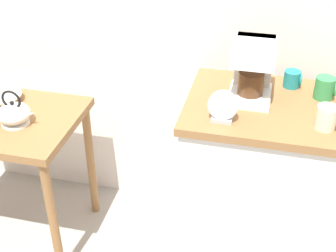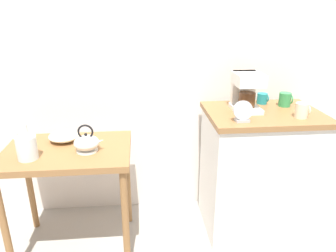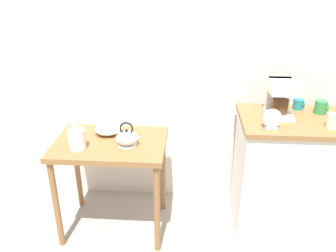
{
  "view_description": "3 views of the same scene",
  "coord_description": "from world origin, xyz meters",
  "px_view_note": "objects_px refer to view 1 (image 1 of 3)",
  "views": [
    {
      "loc": [
        0.62,
        -1.72,
        1.92
      ],
      "look_at": [
        0.22,
        -0.08,
        0.84
      ],
      "focal_mm": 49.95,
      "sensor_mm": 36.0,
      "label": 1
    },
    {
      "loc": [
        -0.18,
        -1.91,
        1.59
      ],
      "look_at": [
        -0.0,
        -0.02,
        0.88
      ],
      "focal_mm": 33.78,
      "sensor_mm": 36.0,
      "label": 2
    },
    {
      "loc": [
        -0.08,
        -2.19,
        1.87
      ],
      "look_at": [
        -0.23,
        -0.03,
        0.88
      ],
      "focal_mm": 36.71,
      "sensor_mm": 36.0,
      "label": 3
    }
  ],
  "objects_px": {
    "bowl_stoneware": "(1,95)",
    "mug_dark_teal": "(292,79)",
    "mug_small_cream": "(327,118)",
    "table_clock": "(223,108)",
    "teakettle": "(14,113)",
    "coffee_maker": "(253,67)",
    "mug_tall_green": "(325,88)"
  },
  "relations": [
    {
      "from": "mug_small_cream",
      "to": "table_clock",
      "type": "bearing_deg",
      "value": -174.47
    },
    {
      "from": "coffee_maker",
      "to": "mug_dark_teal",
      "type": "height_order",
      "value": "coffee_maker"
    },
    {
      "from": "table_clock",
      "to": "teakettle",
      "type": "bearing_deg",
      "value": 178.51
    },
    {
      "from": "teakettle",
      "to": "mug_dark_teal",
      "type": "xyz_separation_m",
      "value": [
        1.23,
        0.34,
        0.16
      ]
    },
    {
      "from": "teakettle",
      "to": "bowl_stoneware",
      "type": "bearing_deg",
      "value": 134.29
    },
    {
      "from": "mug_small_cream",
      "to": "table_clock",
      "type": "xyz_separation_m",
      "value": [
        -0.4,
        -0.04,
        0.01
      ]
    },
    {
      "from": "bowl_stoneware",
      "to": "mug_dark_teal",
      "type": "relative_size",
      "value": 2.53
    },
    {
      "from": "teakettle",
      "to": "mug_tall_green",
      "type": "relative_size",
      "value": 1.92
    },
    {
      "from": "mug_small_cream",
      "to": "mug_tall_green",
      "type": "height_order",
      "value": "mug_tall_green"
    },
    {
      "from": "coffee_maker",
      "to": "mug_dark_teal",
      "type": "relative_size",
      "value": 3.24
    },
    {
      "from": "mug_dark_teal",
      "to": "coffee_maker",
      "type": "bearing_deg",
      "value": -142.85
    },
    {
      "from": "teakettle",
      "to": "mug_tall_green",
      "type": "bearing_deg",
      "value": 10.97
    },
    {
      "from": "teakettle",
      "to": "mug_dark_teal",
      "type": "distance_m",
      "value": 1.29
    },
    {
      "from": "table_clock",
      "to": "bowl_stoneware",
      "type": "bearing_deg",
      "value": 169.8
    },
    {
      "from": "bowl_stoneware",
      "to": "table_clock",
      "type": "bearing_deg",
      "value": -10.2
    },
    {
      "from": "teakettle",
      "to": "mug_small_cream",
      "type": "height_order",
      "value": "mug_small_cream"
    },
    {
      "from": "mug_dark_teal",
      "to": "mug_tall_green",
      "type": "relative_size",
      "value": 0.82
    },
    {
      "from": "bowl_stoneware",
      "to": "mug_dark_teal",
      "type": "distance_m",
      "value": 1.43
    },
    {
      "from": "bowl_stoneware",
      "to": "table_clock",
      "type": "height_order",
      "value": "table_clock"
    },
    {
      "from": "coffee_maker",
      "to": "mug_small_cream",
      "type": "relative_size",
      "value": 2.72
    },
    {
      "from": "mug_small_cream",
      "to": "mug_tall_green",
      "type": "bearing_deg",
      "value": 89.28
    },
    {
      "from": "bowl_stoneware",
      "to": "mug_small_cream",
      "type": "height_order",
      "value": "mug_small_cream"
    },
    {
      "from": "mug_dark_teal",
      "to": "table_clock",
      "type": "bearing_deg",
      "value": -126.16
    },
    {
      "from": "bowl_stoneware",
      "to": "mug_dark_teal",
      "type": "height_order",
      "value": "mug_dark_teal"
    },
    {
      "from": "coffee_maker",
      "to": "mug_tall_green",
      "type": "xyz_separation_m",
      "value": [
        0.31,
        0.06,
        -0.09
      ]
    },
    {
      "from": "mug_small_cream",
      "to": "table_clock",
      "type": "distance_m",
      "value": 0.4
    },
    {
      "from": "teakettle",
      "to": "table_clock",
      "type": "bearing_deg",
      "value": -1.49
    },
    {
      "from": "mug_tall_green",
      "to": "coffee_maker",
      "type": "bearing_deg",
      "value": -169.7
    },
    {
      "from": "mug_dark_teal",
      "to": "mug_small_cream",
      "type": "height_order",
      "value": "mug_small_cream"
    },
    {
      "from": "teakettle",
      "to": "coffee_maker",
      "type": "bearing_deg",
      "value": 11.17
    },
    {
      "from": "teakettle",
      "to": "mug_tall_green",
      "type": "xyz_separation_m",
      "value": [
        1.37,
        0.27,
        0.17
      ]
    },
    {
      "from": "mug_dark_teal",
      "to": "mug_tall_green",
      "type": "bearing_deg",
      "value": -29.26
    }
  ]
}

